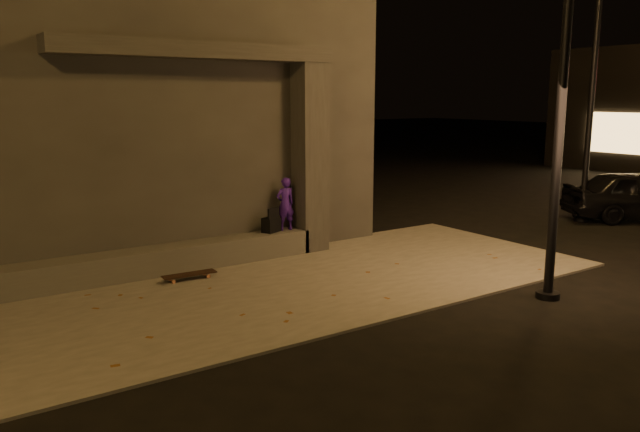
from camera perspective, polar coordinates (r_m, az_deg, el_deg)
ground at (r=8.56m, az=3.43°, el=-9.78°), size 120.00×120.00×0.00m
sidewalk at (r=10.12m, az=-3.54°, el=-6.37°), size 11.00×4.40×0.04m
building at (r=13.41m, az=-17.46°, el=8.63°), size 9.00×5.10×5.22m
ledge at (r=10.98m, az=-15.05°, el=-4.02°), size 6.00×0.55×0.45m
column at (r=12.11m, az=-0.96°, el=5.29°), size 0.55×0.55×3.60m
canopy at (r=11.07m, az=-11.02°, el=14.63°), size 5.00×0.70×0.28m
skateboarder at (r=11.92m, az=-3.19°, el=1.11°), size 0.38×0.26×1.02m
backpack at (r=11.83m, az=-4.48°, el=-0.68°), size 0.39×0.33×0.48m
skateboard at (r=10.56m, az=-11.86°, el=-5.28°), size 0.90×0.27×0.10m
street_lamp_0 at (r=9.75m, az=21.58°, el=14.97°), size 0.36×0.36×6.73m
street_lamp_2 at (r=16.45m, az=23.99°, el=15.14°), size 0.36×0.36×8.00m
car_a at (r=17.33m, az=27.22°, el=1.70°), size 3.85×3.18×1.24m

